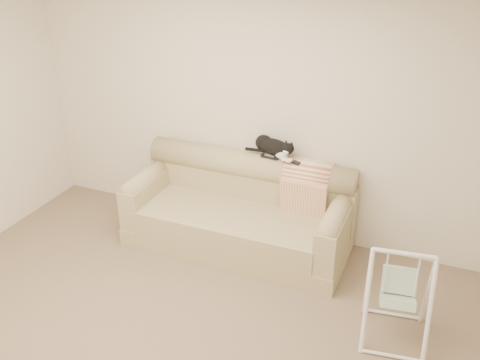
# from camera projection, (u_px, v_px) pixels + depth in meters

# --- Properties ---
(ground_plane) EXTENTS (5.00, 5.00, 0.00)m
(ground_plane) POSITION_uv_depth(u_px,v_px,m) (171.00, 349.00, 4.16)
(ground_plane) COLOR brown
(ground_plane) RESTS_ON ground
(room_shell) EXTENTS (5.04, 4.04, 2.60)m
(room_shell) POSITION_uv_depth(u_px,v_px,m) (158.00, 173.00, 3.47)
(room_shell) COLOR beige
(room_shell) RESTS_ON ground
(sofa) EXTENTS (2.20, 0.93, 0.90)m
(sofa) POSITION_uv_depth(u_px,v_px,m) (240.00, 212.00, 5.37)
(sofa) COLOR tan
(sofa) RESTS_ON ground
(remote_a) EXTENTS (0.18, 0.07, 0.03)m
(remote_a) POSITION_uv_depth(u_px,v_px,m) (270.00, 157.00, 5.22)
(remote_a) COLOR black
(remote_a) RESTS_ON sofa
(remote_b) EXTENTS (0.18, 0.11, 0.02)m
(remote_b) POSITION_uv_depth(u_px,v_px,m) (292.00, 161.00, 5.12)
(remote_b) COLOR black
(remote_b) RESTS_ON sofa
(tuxedo_cat) EXTENTS (0.53, 0.31, 0.21)m
(tuxedo_cat) POSITION_uv_depth(u_px,v_px,m) (274.00, 147.00, 5.20)
(tuxedo_cat) COLOR black
(tuxedo_cat) RESTS_ON sofa
(throw_blanket) EXTENTS (0.46, 0.38, 0.58)m
(throw_blanket) POSITION_uv_depth(u_px,v_px,m) (308.00, 180.00, 5.17)
(throw_blanket) COLOR #C55F3B
(throw_blanket) RESTS_ON sofa
(baby_swing) EXTENTS (0.56, 0.59, 0.81)m
(baby_swing) POSITION_uv_depth(u_px,v_px,m) (398.00, 295.00, 4.12)
(baby_swing) COLOR white
(baby_swing) RESTS_ON ground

